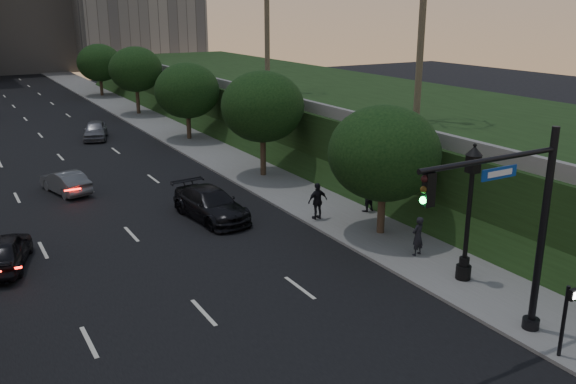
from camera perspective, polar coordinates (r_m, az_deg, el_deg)
road_surface at (r=45.21m, az=-20.07°, el=2.55°), size 16.00×140.00×0.02m
sidewalk_right at (r=47.89m, az=-7.97°, el=4.28°), size 4.50×140.00×0.15m
embankment at (r=51.32m, az=5.14°, el=7.41°), size 18.00×90.00×4.00m
parapet_wall at (r=46.66m, az=-3.49°, el=9.41°), size 0.35×90.00×0.70m
tree_right_a at (r=28.34m, az=8.97°, el=3.61°), size 5.20×5.20×6.24m
tree_right_b at (r=38.14m, az=-2.40°, el=7.98°), size 5.20×5.20×6.74m
tree_right_c at (r=49.98m, az=-9.42°, el=9.34°), size 5.20×5.20×6.24m
tree_right_d at (r=63.14m, az=-14.07°, el=11.07°), size 5.20×5.20×6.74m
tree_right_e at (r=77.66m, az=-17.24°, el=11.48°), size 5.20×5.20×6.24m
traffic_signal_mast at (r=20.23m, az=20.84°, el=-3.84°), size 5.68×0.56×7.00m
street_lamp at (r=24.42m, az=16.50°, el=-2.47°), size 0.64×0.64×5.62m
pedestrian_signal at (r=20.52m, az=24.59°, el=-10.42°), size 0.30×0.33×2.50m
sedan_near_left at (r=27.98m, az=-25.08°, el=-5.05°), size 2.93×4.72×1.50m
sedan_mid_left at (r=37.80m, az=-20.11°, el=0.89°), size 2.38×4.31×1.35m
sedan_near_right at (r=31.42m, az=-7.24°, el=-1.12°), size 2.77×5.62×1.57m
sedan_far_right at (r=52.63m, az=-17.59°, el=5.54°), size 2.97×4.71×1.49m
pedestrian_a at (r=26.82m, az=12.05°, el=-4.06°), size 0.71×0.54×1.74m
pedestrian_b at (r=32.10m, az=7.35°, el=-0.28°), size 0.92×0.75×1.75m
pedestrian_c at (r=30.68m, az=2.80°, el=-0.85°), size 1.11×0.46×1.89m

